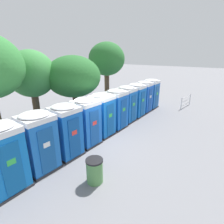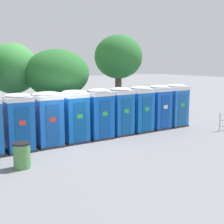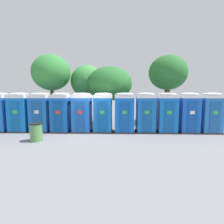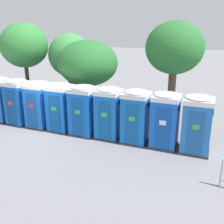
# 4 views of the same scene
# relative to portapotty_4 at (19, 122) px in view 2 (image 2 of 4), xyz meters

# --- Properties ---
(ground_plane) EXTENTS (120.00, 120.00, 0.00)m
(ground_plane) POSITION_rel_portapotty_4_xyz_m (2.03, -0.37, -1.28)
(ground_plane) COLOR slate
(portapotty_4) EXTENTS (1.22, 1.25, 2.54)m
(portapotty_4) POSITION_rel_portapotty_4_xyz_m (0.00, 0.00, 0.00)
(portapotty_4) COLOR #2D2D33
(portapotty_4) RESTS_ON ground
(portapotty_5) EXTENTS (1.23, 1.25, 2.54)m
(portapotty_5) POSITION_rel_portapotty_4_xyz_m (1.36, -0.00, -0.00)
(portapotty_5) COLOR #2D2D33
(portapotty_5) RESTS_ON ground
(portapotty_6) EXTENTS (1.20, 1.23, 2.54)m
(portapotty_6) POSITION_rel_portapotty_4_xyz_m (2.71, 0.01, -0.00)
(portapotty_6) COLOR #2D2D33
(portapotty_6) RESTS_ON ground
(portapotty_7) EXTENTS (1.26, 1.22, 2.54)m
(portapotty_7) POSITION_rel_portapotty_4_xyz_m (4.07, -0.04, -0.00)
(portapotty_7) COLOR #2D2D33
(portapotty_7) RESTS_ON ground
(portapotty_8) EXTENTS (1.16, 1.21, 2.54)m
(portapotty_8) POSITION_rel_portapotty_4_xyz_m (5.42, 0.01, -0.00)
(portapotty_8) COLOR #2D2D33
(portapotty_8) RESTS_ON ground
(portapotty_9) EXTENTS (1.21, 1.22, 2.54)m
(portapotty_9) POSITION_rel_portapotty_4_xyz_m (6.78, -0.03, -0.00)
(portapotty_9) COLOR #2D2D33
(portapotty_9) RESTS_ON ground
(portapotty_10) EXTENTS (1.19, 1.21, 2.54)m
(portapotty_10) POSITION_rel_portapotty_4_xyz_m (8.14, -0.03, -0.00)
(portapotty_10) COLOR #2D2D33
(portapotty_10) RESTS_ON ground
(portapotty_11) EXTENTS (1.22, 1.21, 2.54)m
(portapotty_11) POSITION_rel_portapotty_4_xyz_m (9.49, -0.06, -0.00)
(portapotty_11) COLOR #2D2D33
(portapotty_11) RESTS_ON ground
(street_tree_1) EXTENTS (3.49, 3.49, 4.55)m
(street_tree_1) POSITION_rel_portapotty_4_xyz_m (3.04, 2.60, 1.94)
(street_tree_1) COLOR #4C3826
(street_tree_1) RESTS_ON ground
(street_tree_2) EXTENTS (3.11, 3.11, 5.58)m
(street_tree_2) POSITION_rel_portapotty_4_xyz_m (7.79, 3.49, 2.83)
(street_tree_2) COLOR brown
(street_tree_2) RESTS_ON ground
(street_tree_3) EXTENTS (2.75, 2.75, 4.87)m
(street_tree_3) POSITION_rel_portapotty_4_xyz_m (1.06, 3.98, 2.17)
(street_tree_3) COLOR brown
(street_tree_3) RESTS_ON ground
(trash_can) EXTENTS (0.65, 0.65, 0.96)m
(trash_can) POSITION_rel_portapotty_4_xyz_m (-0.65, -2.25, -0.80)
(trash_can) COLOR #518C4C
(trash_can) RESTS_ON ground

